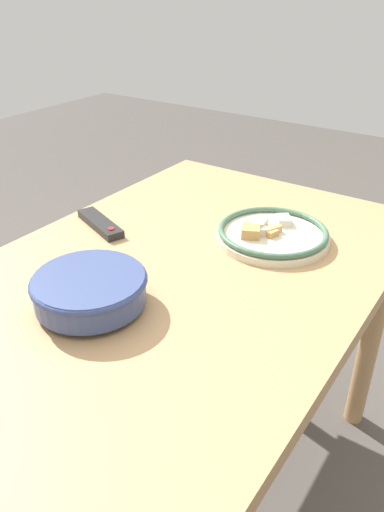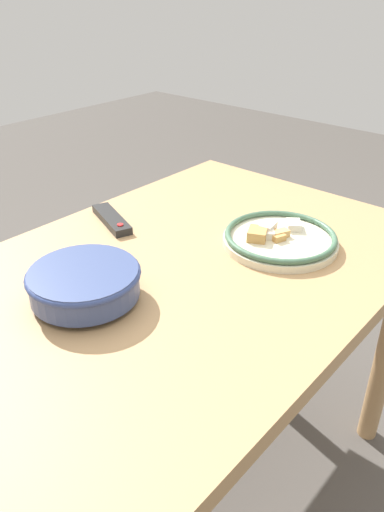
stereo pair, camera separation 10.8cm
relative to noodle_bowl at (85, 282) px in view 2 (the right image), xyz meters
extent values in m
plane|color=#4C4742|center=(0.17, -0.05, -0.79)|extent=(8.00, 8.00, 0.00)
cube|color=tan|center=(0.17, -0.05, -0.06)|extent=(1.30, 0.81, 0.04)
cylinder|color=tan|center=(0.76, 0.28, -0.44)|extent=(0.06, 0.06, 0.71)
cylinder|color=#384775|center=(0.00, 0.00, -0.03)|extent=(0.10, 0.10, 0.01)
cylinder|color=#384775|center=(0.00, 0.00, 0.00)|extent=(0.22, 0.22, 0.06)
cylinder|color=#9E4C1E|center=(0.00, 0.00, 0.00)|extent=(0.19, 0.19, 0.05)
torus|color=navy|center=(0.00, 0.00, 0.02)|extent=(0.22, 0.22, 0.01)
cylinder|color=beige|center=(0.45, -0.17, -0.03)|extent=(0.27, 0.27, 0.02)
torus|color=#42664C|center=(0.45, -0.17, -0.02)|extent=(0.27, 0.27, 0.01)
cube|color=tan|center=(0.41, -0.13, -0.01)|extent=(0.07, 0.06, 0.03)
cube|color=tan|center=(0.46, -0.16, -0.01)|extent=(0.05, 0.04, 0.02)
cube|color=silver|center=(0.45, -0.13, -0.01)|extent=(0.05, 0.04, 0.03)
cube|color=silver|center=(0.52, -0.16, -0.01)|extent=(0.06, 0.05, 0.02)
cube|color=tan|center=(0.44, -0.16, -0.02)|extent=(0.04, 0.05, 0.02)
cube|color=silver|center=(0.44, -0.13, -0.01)|extent=(0.07, 0.06, 0.02)
cube|color=black|center=(0.27, 0.23, -0.03)|extent=(0.11, 0.18, 0.02)
cylinder|color=red|center=(0.24, 0.17, -0.02)|extent=(0.02, 0.02, 0.00)
camera|label=1|loc=(-0.55, -0.61, 0.53)|focal=35.00mm
camera|label=2|loc=(-0.48, -0.70, 0.53)|focal=35.00mm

